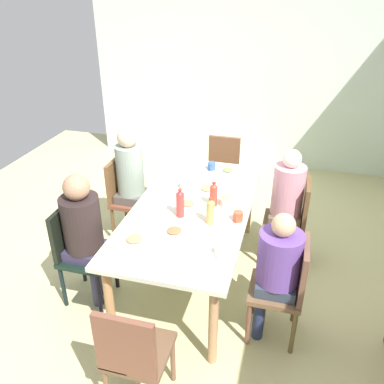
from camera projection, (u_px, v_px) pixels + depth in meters
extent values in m
plane|color=#C3BF84|center=(192.00, 275.00, 3.92)|extent=(6.87, 6.87, 0.00)
cube|color=silver|center=(245.00, 77.00, 5.78)|extent=(0.12, 4.54, 2.60)
cube|color=beige|center=(192.00, 209.00, 3.56)|extent=(2.03, 1.01, 0.04)
cylinder|color=tan|center=(179.00, 194.00, 4.61)|extent=(0.07, 0.07, 0.74)
cylinder|color=#AA784D|center=(110.00, 304.00, 3.06)|extent=(0.07, 0.07, 0.74)
cylinder|color=tan|center=(249.00, 203.00, 4.42)|extent=(0.07, 0.07, 0.74)
cylinder|color=tan|center=(213.00, 326.00, 2.87)|extent=(0.07, 0.07, 0.74)
cube|color=brown|center=(139.00, 351.00, 2.59)|extent=(0.40, 0.40, 0.04)
cylinder|color=brown|center=(128.00, 349.00, 2.88)|extent=(0.04, 0.04, 0.43)
cylinder|color=brown|center=(173.00, 359.00, 2.80)|extent=(0.04, 0.04, 0.43)
cube|color=brown|center=(125.00, 347.00, 2.33)|extent=(0.04, 0.38, 0.45)
cube|color=brown|center=(132.00, 201.00, 4.32)|extent=(0.40, 0.40, 0.04)
cylinder|color=brown|center=(126.00, 209.00, 4.61)|extent=(0.04, 0.04, 0.43)
cylinder|color=brown|center=(113.00, 225.00, 4.32)|extent=(0.04, 0.04, 0.43)
cylinder|color=brown|center=(154.00, 213.00, 4.54)|extent=(0.04, 0.04, 0.43)
cylinder|color=brown|center=(143.00, 229.00, 4.25)|extent=(0.04, 0.04, 0.43)
cube|color=brown|center=(115.00, 180.00, 4.25)|extent=(0.38, 0.04, 0.45)
cylinder|color=brown|center=(145.00, 216.00, 4.47)|extent=(0.09, 0.09, 0.45)
cylinder|color=brown|center=(140.00, 223.00, 4.33)|extent=(0.09, 0.09, 0.45)
cube|color=#514944|center=(132.00, 196.00, 4.29)|extent=(0.30, 0.30, 0.10)
cylinder|color=#8F9F93|center=(130.00, 170.00, 4.15)|extent=(0.28, 0.28, 0.53)
sphere|color=beige|center=(127.00, 137.00, 3.98)|extent=(0.21, 0.21, 0.21)
cube|color=brown|center=(275.00, 290.00, 3.09)|extent=(0.40, 0.40, 0.04)
cylinder|color=brown|center=(293.00, 332.00, 3.01)|extent=(0.04, 0.04, 0.43)
cylinder|color=brown|center=(295.00, 301.00, 3.30)|extent=(0.04, 0.04, 0.43)
cylinder|color=brown|center=(248.00, 323.00, 3.09)|extent=(0.04, 0.04, 0.43)
cylinder|color=brown|center=(254.00, 294.00, 3.38)|extent=(0.04, 0.04, 0.43)
cube|color=brown|center=(303.00, 270.00, 2.94)|extent=(0.38, 0.04, 0.45)
cylinder|color=#242D4E|center=(259.00, 316.00, 3.15)|extent=(0.09, 0.09, 0.45)
cylinder|color=#362E43|center=(261.00, 302.00, 3.28)|extent=(0.09, 0.09, 0.45)
cube|color=#303948|center=(276.00, 284.00, 3.06)|extent=(0.30, 0.30, 0.10)
cylinder|color=#634194|center=(279.00, 258.00, 2.94)|extent=(0.33, 0.33, 0.41)
sphere|color=tan|center=(284.00, 225.00, 2.81)|extent=(0.17, 0.17, 0.17)
cube|color=black|center=(87.00, 257.00, 3.46)|extent=(0.40, 0.40, 0.04)
cylinder|color=black|center=(82.00, 262.00, 3.75)|extent=(0.04, 0.04, 0.43)
cylinder|color=black|center=(63.00, 286.00, 3.46)|extent=(0.04, 0.04, 0.43)
cylinder|color=black|center=(116.00, 268.00, 3.67)|extent=(0.04, 0.04, 0.43)
cylinder|color=black|center=(99.00, 293.00, 3.39)|extent=(0.04, 0.04, 0.43)
cube|color=black|center=(64.00, 231.00, 3.39)|extent=(0.38, 0.04, 0.45)
cylinder|color=#233C4E|center=(104.00, 272.00, 3.61)|extent=(0.09, 0.09, 0.45)
cylinder|color=#34304D|center=(96.00, 284.00, 3.47)|extent=(0.09, 0.09, 0.45)
cube|color=#322B46|center=(86.00, 251.00, 3.43)|extent=(0.30, 0.30, 0.10)
cylinder|color=#2B2021|center=(82.00, 223.00, 3.30)|extent=(0.32, 0.32, 0.47)
sphere|color=#A5775A|center=(76.00, 187.00, 3.14)|extent=(0.21, 0.21, 0.21)
cube|color=brown|center=(284.00, 222.00, 3.95)|extent=(0.40, 0.40, 0.04)
cylinder|color=brown|center=(298.00, 253.00, 3.88)|extent=(0.04, 0.04, 0.43)
cylinder|color=brown|center=(299.00, 234.00, 4.16)|extent=(0.04, 0.04, 0.43)
cylinder|color=brown|center=(263.00, 248.00, 3.95)|extent=(0.04, 0.04, 0.43)
cylinder|color=brown|center=(266.00, 229.00, 4.24)|extent=(0.04, 0.04, 0.43)
cube|color=brown|center=(306.00, 204.00, 3.80)|extent=(0.38, 0.04, 0.45)
cylinder|color=#504638|center=(271.00, 243.00, 4.01)|extent=(0.09, 0.09, 0.45)
cylinder|color=brown|center=(272.00, 234.00, 4.15)|extent=(0.09, 0.09, 0.45)
cube|color=brown|center=(285.00, 217.00, 3.92)|extent=(0.30, 0.30, 0.10)
cylinder|color=pink|center=(288.00, 190.00, 3.78)|extent=(0.30, 0.30, 0.49)
sphere|color=beige|center=(292.00, 159.00, 3.63)|extent=(0.17, 0.17, 0.17)
cube|color=brown|center=(220.00, 178.00, 4.82)|extent=(0.40, 0.40, 0.04)
cylinder|color=brown|center=(236.00, 190.00, 5.04)|extent=(0.04, 0.04, 0.43)
cylinder|color=brown|center=(209.00, 186.00, 5.11)|extent=(0.04, 0.04, 0.43)
cylinder|color=brown|center=(231.00, 203.00, 4.75)|extent=(0.04, 0.04, 0.43)
cylinder|color=brown|center=(203.00, 199.00, 4.82)|extent=(0.04, 0.04, 0.43)
cube|color=brown|center=(224.00, 154.00, 4.86)|extent=(0.04, 0.38, 0.45)
cylinder|color=white|center=(174.00, 232.00, 3.18)|extent=(0.22, 0.22, 0.01)
ellipsoid|color=#A5643C|center=(174.00, 230.00, 3.17)|extent=(0.12, 0.12, 0.02)
cylinder|color=silver|center=(135.00, 241.00, 3.08)|extent=(0.23, 0.23, 0.01)
ellipsoid|color=#CF7E58|center=(134.00, 239.00, 3.07)|extent=(0.13, 0.13, 0.02)
cylinder|color=white|center=(188.00, 205.00, 3.56)|extent=(0.23, 0.23, 0.01)
ellipsoid|color=#CB7558|center=(188.00, 203.00, 3.55)|extent=(0.13, 0.13, 0.02)
cylinder|color=white|center=(208.00, 190.00, 3.82)|extent=(0.25, 0.25, 0.01)
ellipsoid|color=tan|center=(208.00, 188.00, 3.81)|extent=(0.14, 0.14, 0.02)
cylinder|color=white|center=(228.00, 171.00, 4.18)|extent=(0.21, 0.21, 0.01)
ellipsoid|color=#7A8F53|center=(228.00, 170.00, 4.17)|extent=(0.11, 0.11, 0.02)
cylinder|color=beige|center=(229.00, 201.00, 3.57)|extent=(0.17, 0.17, 0.06)
ellipsoid|color=tan|center=(229.00, 198.00, 3.56)|extent=(0.14, 0.14, 0.04)
cylinder|color=#3B5A9F|center=(212.00, 166.00, 4.22)|extent=(0.08, 0.08, 0.08)
torus|color=#2959A1|center=(211.00, 168.00, 4.18)|extent=(0.05, 0.01, 0.05)
cylinder|color=#C65033|center=(238.00, 216.00, 3.33)|extent=(0.08, 0.08, 0.08)
torus|color=#C2563A|center=(237.00, 220.00, 3.28)|extent=(0.05, 0.01, 0.05)
cylinder|color=white|center=(184.00, 184.00, 3.83)|extent=(0.08, 0.08, 0.10)
torus|color=white|center=(183.00, 187.00, 3.79)|extent=(0.05, 0.01, 0.05)
cylinder|color=white|center=(219.00, 250.00, 2.93)|extent=(0.07, 0.07, 0.07)
torus|color=white|center=(218.00, 254.00, 2.89)|extent=(0.05, 0.01, 0.05)
cylinder|color=red|center=(214.00, 196.00, 3.53)|extent=(0.07, 0.07, 0.19)
cone|color=red|center=(214.00, 185.00, 3.48)|extent=(0.06, 0.06, 0.03)
cylinder|color=red|center=(214.00, 183.00, 3.47)|extent=(0.03, 0.03, 0.01)
cylinder|color=tan|center=(210.00, 213.00, 3.27)|extent=(0.07, 0.07, 0.20)
cone|color=tan|center=(211.00, 201.00, 3.21)|extent=(0.06, 0.06, 0.03)
cylinder|color=red|center=(211.00, 198.00, 3.20)|extent=(0.03, 0.03, 0.01)
cylinder|color=red|center=(180.00, 205.00, 3.36)|extent=(0.07, 0.07, 0.22)
cone|color=red|center=(180.00, 192.00, 3.30)|extent=(0.06, 0.06, 0.03)
cylinder|color=red|center=(180.00, 190.00, 3.29)|extent=(0.03, 0.03, 0.01)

